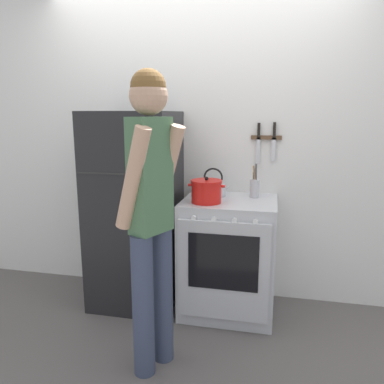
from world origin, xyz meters
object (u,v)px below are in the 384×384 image
at_px(refrigerator, 135,210).
at_px(dutch_oven_pot, 206,191).
at_px(person, 151,208).
at_px(utensil_jar, 255,187).
at_px(stove_range, 228,256).
at_px(tea_kettle, 213,188).

relative_size(refrigerator, dutch_oven_pot, 5.71).
xyz_separation_m(dutch_oven_pot, person, (-0.20, -0.66, 0.03)).
bearing_deg(utensil_jar, person, -120.60).
bearing_deg(dutch_oven_pot, stove_range, 30.73).
bearing_deg(dutch_oven_pot, tea_kettle, 86.96).
height_order(stove_range, tea_kettle, tea_kettle).
distance_m(refrigerator, stove_range, 0.82).
distance_m(utensil_jar, person, 1.05).
bearing_deg(refrigerator, tea_kettle, 11.64).
height_order(dutch_oven_pot, person, person).
height_order(refrigerator, dutch_oven_pot, refrigerator).
bearing_deg(stove_range, tea_kettle, 134.80).
bearing_deg(utensil_jar, stove_range, -139.11).
xyz_separation_m(tea_kettle, utensil_jar, (0.32, 0.01, 0.02)).
xyz_separation_m(refrigerator, tea_kettle, (0.61, 0.13, 0.18)).
xyz_separation_m(dutch_oven_pot, tea_kettle, (0.01, 0.24, -0.02)).
relative_size(dutch_oven_pot, utensil_jar, 0.99).
bearing_deg(dutch_oven_pot, refrigerator, 169.17).
bearing_deg(refrigerator, utensil_jar, 8.04).
distance_m(tea_kettle, utensil_jar, 0.32).
bearing_deg(person, tea_kettle, 11.36).
bearing_deg(person, dutch_oven_pot, 7.76).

